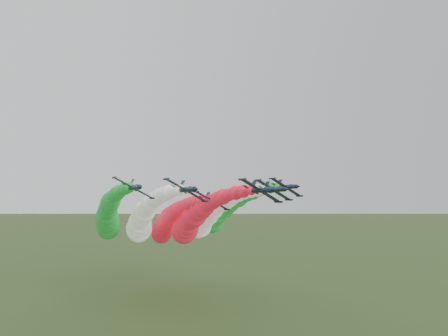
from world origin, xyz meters
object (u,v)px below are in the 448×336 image
at_px(jet_trail, 167,224).
at_px(jet_lead, 192,221).
at_px(jet_inner_left, 143,220).
at_px(jet_inner_right, 208,217).
at_px(jet_outer_left, 108,217).
at_px(jet_outer_right, 223,212).

bearing_deg(jet_trail, jet_lead, -90.90).
height_order(jet_inner_left, jet_inner_right, jet_inner_right).
xyz_separation_m(jet_outer_left, jet_trail, (22.32, 3.47, -3.01)).
distance_m(jet_inner_right, jet_outer_right, 13.31).
bearing_deg(jet_lead, jet_trail, 89.10).
xyz_separation_m(jet_inner_left, jet_outer_right, (34.17, 9.04, 1.77)).
relative_size(jet_outer_left, jet_trail, 1.00).
relative_size(jet_lead, jet_inner_right, 1.01).
bearing_deg(jet_outer_left, jet_inner_left, -56.75).
bearing_deg(jet_outer_left, jet_trail, 8.84).
height_order(jet_inner_left, jet_outer_right, jet_outer_right).
bearing_deg(jet_inner_right, jet_outer_right, 38.39).
bearing_deg(jet_outer_right, jet_outer_left, 175.41).
bearing_deg(jet_inner_right, jet_inner_left, -178.04).
bearing_deg(jet_trail, jet_outer_right, -18.95).
xyz_separation_m(jet_inner_right, jet_outer_left, (-31.94, 11.62, 0.28)).
bearing_deg(jet_trail, jet_inner_right, -57.47).
xyz_separation_m(jet_lead, jet_inner_left, (-13.78, 8.27, 0.28)).
bearing_deg(jet_outer_left, jet_outer_right, -4.59).
relative_size(jet_lead, jet_trail, 1.00).
height_order(jet_outer_left, jet_trail, jet_outer_left).
relative_size(jet_lead, jet_outer_right, 1.00).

